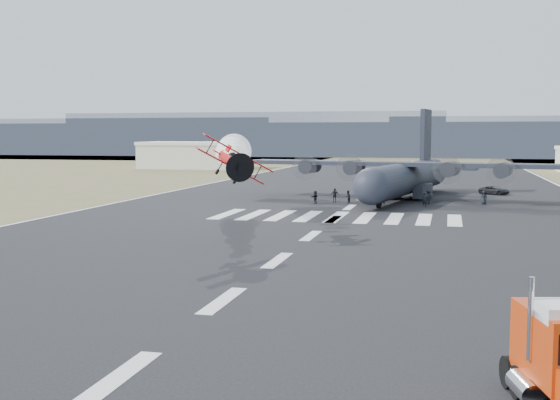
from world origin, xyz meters
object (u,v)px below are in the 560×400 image
at_px(crew_b, 348,197).
at_px(hangar_left, 192,155).
at_px(crew_g, 425,199).
at_px(aerobatic_biplane, 231,160).
at_px(support_vehicle, 494,190).
at_px(crew_a, 383,198).
at_px(crew_h, 359,194).
at_px(transport_aircraft, 406,175).
at_px(crew_d, 335,195).
at_px(crew_f, 315,197).
at_px(crew_c, 428,197).
at_px(crew_e, 484,198).

bearing_deg(crew_b, hangar_left, -126.97).
distance_m(crew_b, crew_g, 9.71).
xyz_separation_m(hangar_left, aerobatic_biplane, (46.67, -114.58, 3.19)).
bearing_deg(support_vehicle, crew_a, 173.35).
bearing_deg(crew_a, crew_h, 120.75).
bearing_deg(crew_g, transport_aircraft, -58.85).
relative_size(support_vehicle, crew_d, 2.35).
relative_size(crew_d, crew_g, 1.08).
xyz_separation_m(crew_d, crew_f, (-2.14, -2.14, -0.10)).
bearing_deg(crew_f, aerobatic_biplane, 18.13).
bearing_deg(crew_d, crew_g, 156.21).
bearing_deg(crew_h, aerobatic_biplane, -78.21).
height_order(transport_aircraft, crew_g, transport_aircraft).
distance_m(hangar_left, crew_f, 94.29).
height_order(hangar_left, crew_c, hangar_left).
bearing_deg(support_vehicle, hangar_left, 77.09).
bearing_deg(crew_a, crew_e, 21.47).
bearing_deg(crew_d, crew_f, 33.88).
distance_m(hangar_left, transport_aircraft, 92.72).
distance_m(hangar_left, support_vehicle, 93.62).
bearing_deg(transport_aircraft, crew_a, -91.84).
bearing_deg(crew_e, support_vehicle, -113.85).
xyz_separation_m(crew_a, crew_b, (-4.57, 2.08, -0.09)).
distance_m(transport_aircraft, crew_f, 14.12).
bearing_deg(aerobatic_biplane, crew_f, 72.25).
height_order(crew_a, crew_e, crew_a).
bearing_deg(crew_b, crew_a, 86.06).
height_order(crew_d, crew_f, crew_d).
bearing_deg(crew_e, crew_f, -5.02).
relative_size(transport_aircraft, crew_c, 23.44).
distance_m(crew_e, crew_h, 15.73).
bearing_deg(crew_a, crew_b, 156.59).
height_order(crew_a, crew_c, crew_c).
distance_m(hangar_left, crew_b, 95.00).
relative_size(hangar_left, aerobatic_biplane, 4.19).
bearing_deg(crew_g, hangar_left, -39.02).
distance_m(crew_a, crew_c, 6.21).
relative_size(transport_aircraft, crew_g, 25.06).
xyz_separation_m(transport_aircraft, crew_g, (2.83, -9.46, -2.32)).
xyz_separation_m(crew_b, crew_e, (16.55, 2.39, 0.05)).
bearing_deg(transport_aircraft, aerobatic_biplane, -94.18).
distance_m(transport_aircraft, crew_b, 10.34).
height_order(hangar_left, crew_a, hangar_left).
bearing_deg(crew_h, hangar_left, 144.07).
bearing_deg(crew_a, crew_g, 2.61).
distance_m(crew_d, crew_f, 3.03).
xyz_separation_m(aerobatic_biplane, transport_aircraft, (11.08, 42.05, -3.42)).
bearing_deg(crew_b, crew_g, 98.97).
bearing_deg(aerobatic_biplane, hangar_left, 95.30).
bearing_deg(hangar_left, crew_b, -57.47).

